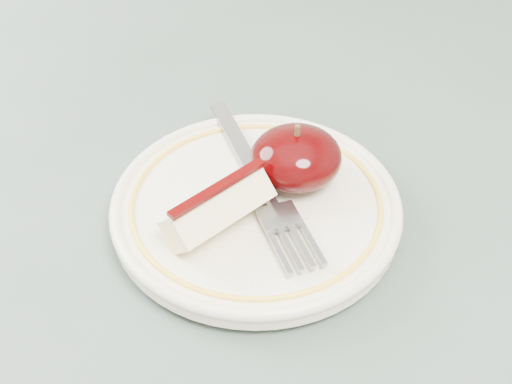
{
  "coord_description": "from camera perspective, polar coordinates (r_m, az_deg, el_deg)",
  "views": [
    {
      "loc": [
        0.01,
        -0.36,
        1.11
      ],
      "look_at": [
        0.06,
        0.0,
        0.78
      ],
      "focal_mm": 50.0,
      "sensor_mm": 36.0,
      "label": 1
    }
  ],
  "objects": [
    {
      "name": "apple_half",
      "position": [
        0.51,
        3.23,
        2.77
      ],
      "size": [
        0.07,
        0.06,
        0.05
      ],
      "color": "black",
      "rests_on": "plate"
    },
    {
      "name": "fork",
      "position": [
        0.51,
        0.29,
        0.83
      ],
      "size": [
        0.06,
        0.19,
        0.0
      ],
      "rotation": [
        0.0,
        0.0,
        1.79
      ],
      "color": "gray",
      "rests_on": "plate"
    },
    {
      "name": "plate",
      "position": [
        0.5,
        -0.0,
        -1.18
      ],
      "size": [
        0.21,
        0.21,
        0.02
      ],
      "color": "beige",
      "rests_on": "table"
    },
    {
      "name": "apple_wedge",
      "position": [
        0.47,
        -3.03,
        -1.28
      ],
      "size": [
        0.08,
        0.07,
        0.04
      ],
      "rotation": [
        0.0,
        0.0,
        0.62
      ],
      "color": "#FFF0BB",
      "rests_on": "plate"
    },
    {
      "name": "table",
      "position": [
        0.57,
        -5.74,
        -9.3
      ],
      "size": [
        0.9,
        0.9,
        0.75
      ],
      "color": "brown",
      "rests_on": "ground"
    }
  ]
}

